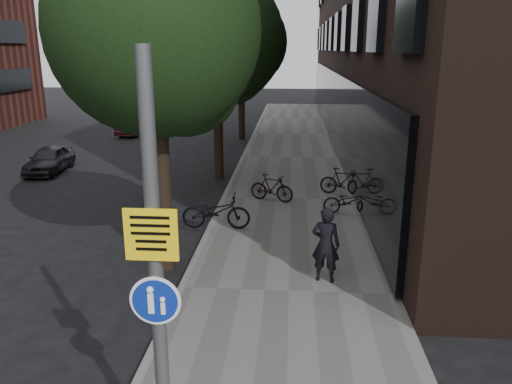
# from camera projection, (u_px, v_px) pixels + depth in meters

# --- Properties ---
(sidewalk) EXTENTS (4.50, 60.00, 0.12)m
(sidewalk) POSITION_uv_depth(u_px,v_px,m) (291.00, 200.00, 16.72)
(sidewalk) COLOR slate
(sidewalk) RESTS_ON ground
(curb_edge) EXTENTS (0.15, 60.00, 0.13)m
(curb_edge) POSITION_uv_depth(u_px,v_px,m) (224.00, 198.00, 16.88)
(curb_edge) COLOR slate
(curb_edge) RESTS_ON ground
(street_tree_near) EXTENTS (4.40, 4.40, 7.50)m
(street_tree_near) POSITION_uv_depth(u_px,v_px,m) (160.00, 40.00, 10.38)
(street_tree_near) COLOR black
(street_tree_near) RESTS_ON ground
(street_tree_mid) EXTENTS (5.00, 5.00, 7.80)m
(street_tree_mid) POSITION_uv_depth(u_px,v_px,m) (219.00, 44.00, 18.53)
(street_tree_mid) COLOR black
(street_tree_mid) RESTS_ON ground
(street_tree_far) EXTENTS (5.00, 5.00, 7.80)m
(street_tree_far) POSITION_uv_depth(u_px,v_px,m) (243.00, 46.00, 27.16)
(street_tree_far) COLOR black
(street_tree_far) RESTS_ON ground
(signpost) EXTENTS (0.56, 0.16, 4.86)m
(signpost) POSITION_uv_depth(u_px,v_px,m) (156.00, 277.00, 5.36)
(signpost) COLOR #595B5E
(signpost) RESTS_ON sidewalk
(pedestrian) EXTENTS (0.68, 0.52, 1.66)m
(pedestrian) POSITION_uv_depth(u_px,v_px,m) (326.00, 245.00, 10.55)
(pedestrian) COLOR black
(pedestrian) RESTS_ON sidewalk
(parked_bike_facade_near) EXTENTS (1.53, 0.57, 0.80)m
(parked_bike_facade_near) POSITION_uv_depth(u_px,v_px,m) (349.00, 201.00, 15.03)
(parked_bike_facade_near) COLOR black
(parked_bike_facade_near) RESTS_ON sidewalk
(parked_bike_facade_far) EXTENTS (1.59, 0.80, 0.92)m
(parked_bike_facade_far) POSITION_uv_depth(u_px,v_px,m) (342.00, 181.00, 17.02)
(parked_bike_facade_far) COLOR black
(parked_bike_facade_far) RESTS_ON sidewalk
(parked_bike_curb_near) EXTENTS (1.90, 0.70, 0.99)m
(parked_bike_curb_near) POSITION_uv_depth(u_px,v_px,m) (216.00, 211.00, 13.77)
(parked_bike_curb_near) COLOR black
(parked_bike_curb_near) RESTS_ON sidewalk
(parked_bike_curb_far) EXTENTS (1.55, 0.92, 0.90)m
(parked_bike_curb_far) POSITION_uv_depth(u_px,v_px,m) (272.00, 188.00, 16.29)
(parked_bike_curb_far) COLOR black
(parked_bike_curb_far) RESTS_ON sidewalk
(parked_car_near) EXTENTS (1.49, 3.25, 1.08)m
(parked_car_near) POSITION_uv_depth(u_px,v_px,m) (49.00, 159.00, 20.62)
(parked_car_near) COLOR black
(parked_car_near) RESTS_ON ground
(parked_car_mid) EXTENTS (1.61, 3.51, 1.12)m
(parked_car_mid) POSITION_uv_depth(u_px,v_px,m) (136.00, 125.00, 29.80)
(parked_car_mid) COLOR maroon
(parked_car_mid) RESTS_ON ground
(parked_car_far) EXTENTS (1.96, 4.16, 1.17)m
(parked_car_far) POSITION_uv_depth(u_px,v_px,m) (167.00, 113.00, 35.13)
(parked_car_far) COLOR black
(parked_car_far) RESTS_ON ground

